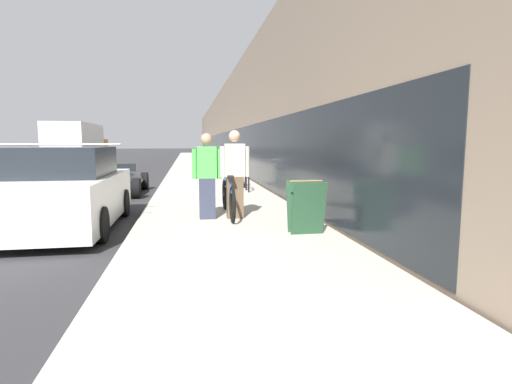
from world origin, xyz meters
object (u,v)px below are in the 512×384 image
tandem_bicycle (228,198)px  parked_sedan_curbside (67,192)px  bike_rack_hoop (247,175)px  cruiser_bike_nearest (242,175)px  vintage_roadster_curbside (117,181)px  person_rider (235,174)px  moving_truck (78,146)px  person_bystander (207,176)px  sandwich_board_sign (306,207)px

tandem_bicycle → parked_sedan_curbside: parked_sedan_curbside is taller
tandem_bicycle → bike_rack_hoop: size_ratio=2.74×
cruiser_bike_nearest → vintage_roadster_curbside: cruiser_bike_nearest is taller
bike_rack_hoop → parked_sedan_curbside: parked_sedan_curbside is taller
bike_rack_hoop → vintage_roadster_curbside: bearing=167.4°
person_rider → moving_truck: 19.61m
tandem_bicycle → moving_truck: bearing=112.6°
person_bystander → bike_rack_hoop: 4.62m
parked_sedan_curbside → moving_truck: (-4.33, 18.15, 0.69)m
person_rider → tandem_bicycle: bearing=111.0°
vintage_roadster_curbside → moving_truck: 13.57m
tandem_bicycle → vintage_roadster_curbside: size_ratio=0.56×
vintage_roadster_curbside → moving_truck: size_ratio=0.54×
tandem_bicycle → person_rider: person_rider is taller
cruiser_bike_nearest → moving_truck: moving_truck is taller
person_rider → bike_rack_hoop: size_ratio=2.09×
person_bystander → sandwich_board_sign: bearing=-45.0°
moving_truck → cruiser_bike_nearest: bearing=-55.3°
person_bystander → vintage_roadster_curbside: size_ratio=0.42×
tandem_bicycle → moving_truck: 19.33m
tandem_bicycle → bike_rack_hoop: tandem_bicycle is taller
person_rider → sandwich_board_sign: 1.92m
cruiser_bike_nearest → vintage_roadster_curbside: (-4.13, -0.58, -0.09)m
tandem_bicycle → vintage_roadster_curbside: 5.88m
person_bystander → moving_truck: moving_truck is taller
bike_rack_hoop → cruiser_bike_nearest: size_ratio=0.49×
sandwich_board_sign → vintage_roadster_curbside: 8.04m
parked_sedan_curbside → moving_truck: moving_truck is taller
person_rider → moving_truck: moving_truck is taller
person_bystander → vintage_roadster_curbside: bearing=116.5°
cruiser_bike_nearest → sandwich_board_sign: cruiser_bike_nearest is taller
bike_rack_hoop → moving_truck: size_ratio=0.11×
tandem_bicycle → parked_sedan_curbside: 3.11m
tandem_bicycle → person_bystander: bearing=-149.2°
tandem_bicycle → parked_sedan_curbside: (-3.08, -0.32, 0.22)m
bike_rack_hoop → tandem_bicycle: bearing=-104.0°
bike_rack_hoop → parked_sedan_curbside: (-4.10, -4.41, 0.09)m
person_rider → person_bystander: bearing=178.8°
person_rider → vintage_roadster_curbside: size_ratio=0.43×
sandwich_board_sign → cruiser_bike_nearest: bearing=90.5°
bike_rack_hoop → person_rider: bearing=-101.7°
person_bystander → moving_truck: bearing=111.0°
bike_rack_hoop → cruiser_bike_nearest: bearing=88.5°
parked_sedan_curbside → vintage_roadster_curbside: (0.01, 5.32, -0.31)m
parked_sedan_curbside → bike_rack_hoop: bearing=47.1°
parked_sedan_curbside → person_rider: bearing=0.7°
cruiser_bike_nearest → sandwich_board_sign: size_ratio=1.91×
person_bystander → sandwich_board_sign: 2.27m
bike_rack_hoop → moving_truck: 16.13m
bike_rack_hoop → vintage_roadster_curbside: bike_rack_hoop is taller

